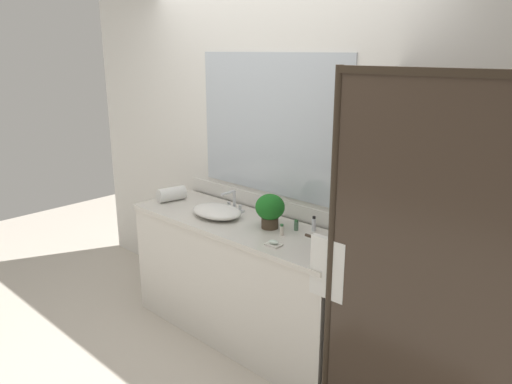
{
  "coord_description": "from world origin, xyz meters",
  "views": [
    {
      "loc": [
        2.31,
        -2.31,
        2.07
      ],
      "look_at": [
        0.15,
        0.0,
        1.15
      ],
      "focal_mm": 34.46,
      "sensor_mm": 36.0,
      "label": 1
    }
  ],
  "objects_px": {
    "sink_basin": "(217,211)",
    "amenity_bottle_body_wash": "(296,225)",
    "faucet": "(233,204)",
    "potted_plant": "(270,209)",
    "amenity_bottle_lotion": "(314,224)",
    "soap_dish": "(273,243)",
    "amenity_bottle_conditioner": "(282,230)",
    "rolled_towel_near_edge": "(172,194)"
  },
  "relations": [
    {
      "from": "sink_basin",
      "to": "amenity_bottle_body_wash",
      "type": "xyz_separation_m",
      "value": [
        0.6,
        0.17,
        -0.0
      ]
    },
    {
      "from": "faucet",
      "to": "potted_plant",
      "type": "xyz_separation_m",
      "value": [
        0.44,
        -0.08,
        0.08
      ]
    },
    {
      "from": "amenity_bottle_lotion",
      "to": "amenity_bottle_body_wash",
      "type": "bearing_deg",
      "value": -144.56
    },
    {
      "from": "faucet",
      "to": "soap_dish",
      "type": "bearing_deg",
      "value": -24.62
    },
    {
      "from": "sink_basin",
      "to": "amenity_bottle_body_wash",
      "type": "height_order",
      "value": "sink_basin"
    },
    {
      "from": "amenity_bottle_lotion",
      "to": "amenity_bottle_conditioner",
      "type": "bearing_deg",
      "value": -116.57
    },
    {
      "from": "sink_basin",
      "to": "rolled_towel_near_edge",
      "type": "distance_m",
      "value": 0.55
    },
    {
      "from": "sink_basin",
      "to": "potted_plant",
      "type": "height_order",
      "value": "potted_plant"
    },
    {
      "from": "soap_dish",
      "to": "amenity_bottle_conditioner",
      "type": "distance_m",
      "value": 0.19
    },
    {
      "from": "sink_basin",
      "to": "faucet",
      "type": "distance_m",
      "value": 0.17
    },
    {
      "from": "soap_dish",
      "to": "amenity_bottle_lotion",
      "type": "relative_size",
      "value": 0.97
    },
    {
      "from": "sink_basin",
      "to": "faucet",
      "type": "height_order",
      "value": "faucet"
    },
    {
      "from": "faucet",
      "to": "amenity_bottle_body_wash",
      "type": "relative_size",
      "value": 2.34
    },
    {
      "from": "amenity_bottle_conditioner",
      "to": "rolled_towel_near_edge",
      "type": "bearing_deg",
      "value": -179.05
    },
    {
      "from": "rolled_towel_near_edge",
      "to": "amenity_bottle_conditioner",
      "type": "bearing_deg",
      "value": 0.95
    },
    {
      "from": "amenity_bottle_conditioner",
      "to": "soap_dish",
      "type": "bearing_deg",
      "value": -66.09
    },
    {
      "from": "potted_plant",
      "to": "soap_dish",
      "type": "height_order",
      "value": "potted_plant"
    },
    {
      "from": "soap_dish",
      "to": "amenity_bottle_conditioner",
      "type": "bearing_deg",
      "value": 113.91
    },
    {
      "from": "potted_plant",
      "to": "soap_dish",
      "type": "xyz_separation_m",
      "value": [
        0.23,
        -0.22,
        -0.12
      ]
    },
    {
      "from": "amenity_bottle_conditioner",
      "to": "rolled_towel_near_edge",
      "type": "relative_size",
      "value": 0.35
    },
    {
      "from": "sink_basin",
      "to": "soap_dish",
      "type": "xyz_separation_m",
      "value": [
        0.67,
        -0.14,
        -0.03
      ]
    },
    {
      "from": "amenity_bottle_body_wash",
      "to": "rolled_towel_near_edge",
      "type": "distance_m",
      "value": 1.16
    },
    {
      "from": "potted_plant",
      "to": "soap_dish",
      "type": "bearing_deg",
      "value": -44.43
    },
    {
      "from": "amenity_bottle_conditioner",
      "to": "rolled_towel_near_edge",
      "type": "height_order",
      "value": "rolled_towel_near_edge"
    },
    {
      "from": "amenity_bottle_body_wash",
      "to": "faucet",
      "type": "bearing_deg",
      "value": -179.65
    },
    {
      "from": "sink_basin",
      "to": "rolled_towel_near_edge",
      "type": "relative_size",
      "value": 1.82
    },
    {
      "from": "faucet",
      "to": "soap_dish",
      "type": "height_order",
      "value": "faucet"
    },
    {
      "from": "amenity_bottle_body_wash",
      "to": "amenity_bottle_lotion",
      "type": "xyz_separation_m",
      "value": [
        0.1,
        0.07,
        0.01
      ]
    },
    {
      "from": "faucet",
      "to": "potted_plant",
      "type": "distance_m",
      "value": 0.45
    },
    {
      "from": "soap_dish",
      "to": "amenity_bottle_conditioner",
      "type": "relative_size",
      "value": 1.29
    },
    {
      "from": "soap_dish",
      "to": "amenity_bottle_body_wash",
      "type": "xyz_separation_m",
      "value": [
        -0.07,
        0.31,
        0.02
      ]
    },
    {
      "from": "sink_basin",
      "to": "amenity_bottle_lotion",
      "type": "distance_m",
      "value": 0.73
    },
    {
      "from": "amenity_bottle_conditioner",
      "to": "amenity_bottle_lotion",
      "type": "relative_size",
      "value": 0.75
    },
    {
      "from": "rolled_towel_near_edge",
      "to": "amenity_bottle_body_wash",
      "type": "bearing_deg",
      "value": 7.84
    },
    {
      "from": "sink_basin",
      "to": "rolled_towel_near_edge",
      "type": "xyz_separation_m",
      "value": [
        -0.55,
        0.01,
        0.02
      ]
    },
    {
      "from": "sink_basin",
      "to": "rolled_towel_near_edge",
      "type": "height_order",
      "value": "rolled_towel_near_edge"
    },
    {
      "from": "faucet",
      "to": "soap_dish",
      "type": "distance_m",
      "value": 0.73
    },
    {
      "from": "potted_plant",
      "to": "sink_basin",
      "type": "bearing_deg",
      "value": -168.99
    },
    {
      "from": "rolled_towel_near_edge",
      "to": "potted_plant",
      "type": "bearing_deg",
      "value": 4.12
    },
    {
      "from": "faucet",
      "to": "amenity_bottle_conditioner",
      "type": "distance_m",
      "value": 0.61
    },
    {
      "from": "faucet",
      "to": "amenity_bottle_body_wash",
      "type": "xyz_separation_m",
      "value": [
        0.6,
        0.0,
        -0.02
      ]
    },
    {
      "from": "potted_plant",
      "to": "amenity_bottle_lotion",
      "type": "relative_size",
      "value": 2.3
    }
  ]
}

